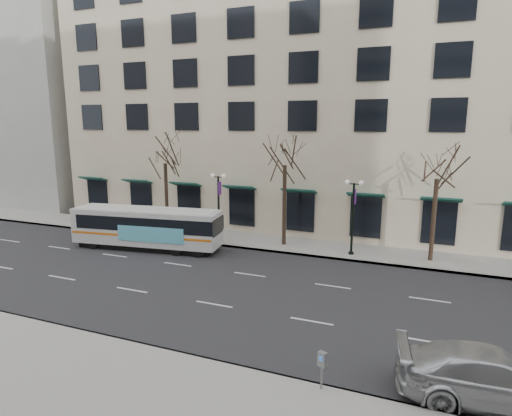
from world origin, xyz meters
The scene contains 12 objects.
ground centered at (0.00, 0.00, 0.00)m, with size 160.00×160.00×0.00m, color black.
sidewalk_far centered at (5.00, 9.00, 0.07)m, with size 80.00×4.00×0.15m, color gray.
building_hotel centered at (-2.00, 21.00, 12.00)m, with size 40.00×20.00×24.00m, color #C8B499.
building_far_upblock centered at (-38.00, 21.00, 14.00)m, with size 28.00×20.00×28.00m, color #999993.
tree_far_left centered at (-10.00, 8.80, 6.70)m, with size 3.60×3.60×8.34m.
tree_far_mid centered at (0.00, 8.80, 6.91)m, with size 3.60×3.60×8.55m.
tree_far_right centered at (10.00, 8.80, 6.42)m, with size 3.60×3.60×8.06m.
lamp_post_left centered at (-4.99, 8.20, 2.94)m, with size 1.22×0.45×5.21m.
lamp_post_right centered at (5.01, 8.20, 2.94)m, with size 1.22×0.45×5.21m.
city_bus centered at (-8.87, 4.58, 1.60)m, with size 11.02×3.80×2.93m.
silver_car centered at (11.87, -5.71, 0.88)m, with size 2.45×6.04×1.75m, color #B4B8BD.
pay_station centered at (6.63, -7.30, 1.11)m, with size 0.33×0.28×1.33m.
Camera 1 is at (9.39, -20.06, 8.89)m, focal length 30.00 mm.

